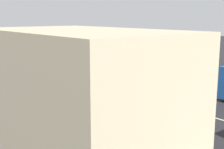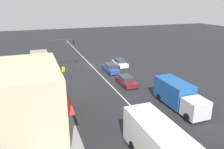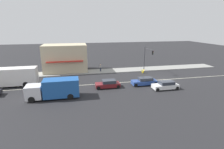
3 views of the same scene
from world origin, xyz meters
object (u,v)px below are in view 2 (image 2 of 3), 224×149
at_px(warning_aframe_sign, 63,70).
at_px(delivery_truck, 178,95).
at_px(sedan_maroon, 126,81).
at_px(pedestrian, 48,87).
at_px(coupe_blue, 111,68).
at_px(van_white, 120,63).
at_px(traffic_signal_main, 58,49).

relative_size(warning_aframe_sign, delivery_truck, 0.11).
xyz_separation_m(delivery_truck, sedan_maroon, (2.80, -8.46, -0.82)).
bearing_deg(sedan_maroon, pedestrian, -1.80).
distance_m(sedan_maroon, coupe_blue, 6.73).
xyz_separation_m(sedan_maroon, van_white, (-2.80, -9.42, 0.01)).
relative_size(traffic_signal_main, sedan_maroon, 1.34).
relative_size(van_white, coupe_blue, 0.97).
xyz_separation_m(pedestrian, warning_aframe_sign, (-3.31, -9.19, -0.58)).
distance_m(delivery_truck, coupe_blue, 15.46).
relative_size(pedestrian, delivery_truck, 0.22).
distance_m(sedan_maroon, van_white, 9.82).
height_order(pedestrian, van_white, pedestrian).
bearing_deg(traffic_signal_main, sedan_maroon, 128.12).
distance_m(pedestrian, sedan_maroon, 11.10).
relative_size(traffic_signal_main, van_white, 1.29).
height_order(pedestrian, warning_aframe_sign, pedestrian).
distance_m(pedestrian, van_white, 16.59).
xyz_separation_m(traffic_signal_main, sedan_maroon, (-8.32, 10.61, -3.25)).
bearing_deg(van_white, warning_aframe_sign, -0.68).
height_order(warning_aframe_sign, sedan_maroon, sedan_maroon).
bearing_deg(delivery_truck, sedan_maroon, -71.68).
distance_m(pedestrian, warning_aframe_sign, 9.78).
distance_m(pedestrian, delivery_truck, 16.45).
xyz_separation_m(pedestrian, van_white, (-13.89, -9.07, -0.34)).
distance_m(delivery_truck, sedan_maroon, 8.95).
xyz_separation_m(delivery_truck, coupe_blue, (2.80, -15.18, -0.80)).
bearing_deg(delivery_truck, coupe_blue, -79.55).
xyz_separation_m(delivery_truck, van_white, (0.00, -17.87, -0.81)).
bearing_deg(pedestrian, traffic_signal_main, -105.06).
bearing_deg(delivery_truck, traffic_signal_main, -59.74).
relative_size(pedestrian, van_white, 0.39).
xyz_separation_m(warning_aframe_sign, sedan_maroon, (-7.78, 9.54, 0.22)).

